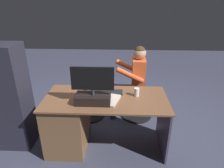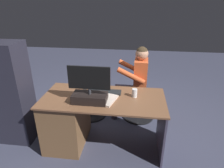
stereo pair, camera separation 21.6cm
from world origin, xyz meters
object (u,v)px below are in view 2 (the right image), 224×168
(office_chair_teddy, at_px, (91,100))
(desk, at_px, (73,118))
(keyboard, at_px, (105,92))
(computer_mouse, at_px, (84,90))
(teddy_bear, at_px, (90,81))
(monitor, at_px, (90,92))
(cup, at_px, (135,93))
(tv_remote, at_px, (75,95))
(person, at_px, (135,78))
(visitor_chair, at_px, (139,103))

(office_chair_teddy, bearing_deg, desk, 85.01)
(office_chair_teddy, bearing_deg, keyboard, 120.67)
(keyboard, bearing_deg, office_chair_teddy, -59.33)
(computer_mouse, height_order, teddy_bear, teddy_bear)
(monitor, bearing_deg, office_chair_teddy, -75.98)
(cup, height_order, tv_remote, cup)
(computer_mouse, bearing_deg, teddy_bear, -82.88)
(monitor, xyz_separation_m, keyboard, (-0.13, -0.27, -0.12))
(computer_mouse, distance_m, person, 0.90)
(computer_mouse, bearing_deg, visitor_chair, -139.70)
(desk, distance_m, teddy_bear, 0.78)
(keyboard, relative_size, tv_remote, 2.80)
(keyboard, height_order, teddy_bear, teddy_bear)
(computer_mouse, relative_size, cup, 0.90)
(desk, relative_size, visitor_chair, 2.98)
(visitor_chair, bearing_deg, tv_remote, 42.73)
(computer_mouse, distance_m, visitor_chair, 1.08)
(cup, xyz_separation_m, teddy_bear, (0.74, -0.67, -0.16))
(visitor_chair, bearing_deg, person, 2.00)
(desk, distance_m, computer_mouse, 0.41)
(keyboard, relative_size, cup, 3.93)
(computer_mouse, height_order, office_chair_teddy, computer_mouse)
(cup, height_order, office_chair_teddy, cup)
(teddy_bear, relative_size, person, 0.28)
(tv_remote, relative_size, office_chair_teddy, 0.28)
(person, bearing_deg, visitor_chair, -178.00)
(tv_remote, distance_m, teddy_bear, 0.76)
(computer_mouse, relative_size, person, 0.08)
(computer_mouse, bearing_deg, monitor, 118.06)
(office_chair_teddy, bearing_deg, computer_mouse, 97.25)
(tv_remote, height_order, teddy_bear, teddy_bear)
(monitor, xyz_separation_m, cup, (-0.52, -0.20, -0.07))
(keyboard, xyz_separation_m, office_chair_teddy, (0.35, -0.59, -0.47))
(computer_mouse, xyz_separation_m, visitor_chair, (-0.74, -0.63, -0.48))
(visitor_chair, bearing_deg, keyboard, 52.76)
(teddy_bear, relative_size, visitor_chair, 0.65)
(cup, xyz_separation_m, visitor_chair, (-0.08, -0.69, -0.52))
(keyboard, bearing_deg, person, -121.69)
(office_chair_teddy, bearing_deg, cup, 138.23)
(monitor, height_order, person, person)
(office_chair_teddy, relative_size, person, 0.44)
(monitor, bearing_deg, desk, -24.59)
(desk, xyz_separation_m, office_chair_teddy, (-0.06, -0.73, -0.12))
(keyboard, distance_m, teddy_bear, 0.70)
(keyboard, bearing_deg, cup, 169.53)
(cup, height_order, visitor_chair, cup)
(keyboard, bearing_deg, tv_remote, 22.44)
(monitor, distance_m, cup, 0.57)
(monitor, bearing_deg, computer_mouse, -61.94)
(keyboard, relative_size, person, 0.35)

